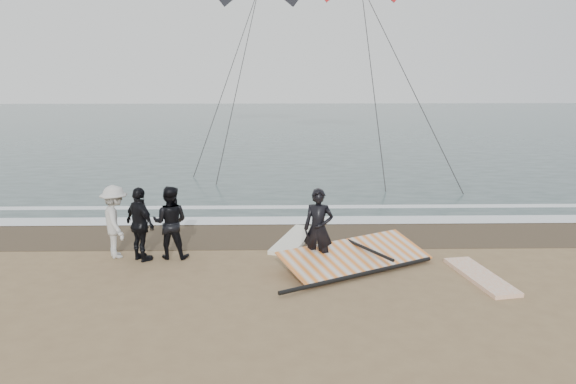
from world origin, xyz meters
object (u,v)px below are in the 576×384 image
board_cream (294,240)px  sail_rig (352,258)px  board_white (480,276)px  man_main (318,229)px

board_cream → sail_rig: bearing=-36.2°
board_white → sail_rig: (-2.84, 0.93, 0.15)m
man_main → board_cream: size_ratio=0.76×
board_cream → board_white: bearing=-15.5°
man_main → sail_rig: (0.85, 0.14, -0.78)m
board_cream → sail_rig: 2.35m
man_main → board_cream: man_main is taller
board_cream → sail_rig: (1.35, -1.91, 0.14)m
man_main → sail_rig: 1.16m
man_main → sail_rig: size_ratio=0.50×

